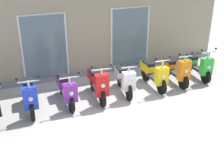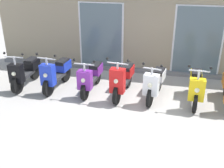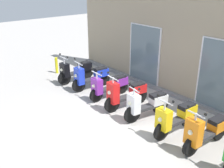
{
  "view_description": "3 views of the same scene",
  "coord_description": "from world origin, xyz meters",
  "px_view_note": "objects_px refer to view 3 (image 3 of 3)",
  "views": [
    {
      "loc": [
        -3.13,
        -6.29,
        4.13
      ],
      "look_at": [
        -0.12,
        0.8,
        0.56
      ],
      "focal_mm": 46.34,
      "sensor_mm": 36.0,
      "label": 1
    },
    {
      "loc": [
        0.78,
        -5.62,
        3.43
      ],
      "look_at": [
        -0.64,
        0.64,
        0.55
      ],
      "focal_mm": 43.08,
      "sensor_mm": 36.0,
      "label": 2
    },
    {
      "loc": [
        5.22,
        -4.11,
        4.01
      ],
      "look_at": [
        -0.61,
        0.7,
        0.9
      ],
      "focal_mm": 42.66,
      "sensor_mm": 36.0,
      "label": 3
    }
  ],
  "objects_px": {
    "scooter_red": "(126,93)",
    "curb_bollard": "(57,65)",
    "scooter_yellow": "(176,117)",
    "scooter_orange": "(206,131)",
    "scooter_blue": "(91,77)",
    "scooter_white": "(147,104)",
    "scooter_purple": "(109,86)",
    "scooter_black": "(76,71)"
  },
  "relations": [
    {
      "from": "scooter_purple",
      "to": "scooter_red",
      "type": "bearing_deg",
      "value": -6.2
    },
    {
      "from": "scooter_purple",
      "to": "scooter_white",
      "type": "bearing_deg",
      "value": -2.65
    },
    {
      "from": "scooter_yellow",
      "to": "scooter_black",
      "type": "bearing_deg",
      "value": -179.89
    },
    {
      "from": "scooter_purple",
      "to": "scooter_red",
      "type": "distance_m",
      "value": 0.95
    },
    {
      "from": "scooter_purple",
      "to": "curb_bollard",
      "type": "distance_m",
      "value": 3.44
    },
    {
      "from": "scooter_blue",
      "to": "scooter_yellow",
      "type": "bearing_deg",
      "value": -0.42
    },
    {
      "from": "scooter_purple",
      "to": "scooter_orange",
      "type": "relative_size",
      "value": 1.01
    },
    {
      "from": "scooter_yellow",
      "to": "scooter_orange",
      "type": "xyz_separation_m",
      "value": [
        0.87,
        0.04,
        -0.03
      ]
    },
    {
      "from": "scooter_blue",
      "to": "scooter_yellow",
      "type": "relative_size",
      "value": 0.99
    },
    {
      "from": "scooter_white",
      "to": "scooter_red",
      "type": "bearing_deg",
      "value": -178.89
    },
    {
      "from": "scooter_black",
      "to": "scooter_white",
      "type": "height_order",
      "value": "scooter_black"
    },
    {
      "from": "scooter_purple",
      "to": "scooter_white",
      "type": "distance_m",
      "value": 1.85
    },
    {
      "from": "scooter_black",
      "to": "scooter_purple",
      "type": "distance_m",
      "value": 2.04
    },
    {
      "from": "scooter_red",
      "to": "scooter_orange",
      "type": "xyz_separation_m",
      "value": [
        2.84,
        0.07,
        -0.04
      ]
    },
    {
      "from": "scooter_yellow",
      "to": "scooter_orange",
      "type": "relative_size",
      "value": 1.0
    },
    {
      "from": "scooter_yellow",
      "to": "scooter_red",
      "type": "bearing_deg",
      "value": -179.24
    },
    {
      "from": "scooter_blue",
      "to": "curb_bollard",
      "type": "xyz_separation_m",
      "value": [
        -2.38,
        -0.14,
        -0.13
      ]
    },
    {
      "from": "scooter_purple",
      "to": "curb_bollard",
      "type": "bearing_deg",
      "value": -176.79
    },
    {
      "from": "scooter_black",
      "to": "scooter_white",
      "type": "bearing_deg",
      "value": 0.01
    },
    {
      "from": "scooter_orange",
      "to": "scooter_red",
      "type": "bearing_deg",
      "value": -178.68
    },
    {
      "from": "scooter_red",
      "to": "scooter_yellow",
      "type": "distance_m",
      "value": 1.97
    },
    {
      "from": "scooter_purple",
      "to": "scooter_orange",
      "type": "bearing_deg",
      "value": -0.57
    },
    {
      "from": "scooter_black",
      "to": "scooter_orange",
      "type": "xyz_separation_m",
      "value": [
        5.83,
        0.05,
        0.0
      ]
    },
    {
      "from": "scooter_purple",
      "to": "scooter_yellow",
      "type": "xyz_separation_m",
      "value": [
        2.91,
        -0.08,
        0.04
      ]
    },
    {
      "from": "scooter_blue",
      "to": "scooter_yellow",
      "type": "xyz_separation_m",
      "value": [
        3.96,
        -0.03,
        0.01
      ]
    },
    {
      "from": "scooter_red",
      "to": "curb_bollard",
      "type": "relative_size",
      "value": 2.37
    },
    {
      "from": "curb_bollard",
      "to": "scooter_white",
      "type": "bearing_deg",
      "value": 1.16
    },
    {
      "from": "scooter_white",
      "to": "curb_bollard",
      "type": "relative_size",
      "value": 2.25
    },
    {
      "from": "scooter_blue",
      "to": "curb_bollard",
      "type": "bearing_deg",
      "value": -176.53
    },
    {
      "from": "scooter_purple",
      "to": "scooter_white",
      "type": "xyz_separation_m",
      "value": [
        1.85,
        -0.09,
        0.04
      ]
    },
    {
      "from": "scooter_black",
      "to": "scooter_yellow",
      "type": "xyz_separation_m",
      "value": [
        4.95,
        0.01,
        0.03
      ]
    },
    {
      "from": "scooter_orange",
      "to": "curb_bollard",
      "type": "bearing_deg",
      "value": -178.77
    },
    {
      "from": "scooter_red",
      "to": "scooter_yellow",
      "type": "xyz_separation_m",
      "value": [
        1.97,
        0.03,
        -0.02
      ]
    },
    {
      "from": "scooter_black",
      "to": "scooter_red",
      "type": "relative_size",
      "value": 0.98
    },
    {
      "from": "scooter_purple",
      "to": "scooter_yellow",
      "type": "bearing_deg",
      "value": -1.51
    },
    {
      "from": "scooter_black",
      "to": "scooter_red",
      "type": "bearing_deg",
      "value": -0.32
    },
    {
      "from": "scooter_orange",
      "to": "scooter_white",
      "type": "bearing_deg",
      "value": -178.59
    },
    {
      "from": "scooter_black",
      "to": "curb_bollard",
      "type": "distance_m",
      "value": 1.4
    },
    {
      "from": "scooter_blue",
      "to": "scooter_orange",
      "type": "height_order",
      "value": "scooter_orange"
    },
    {
      "from": "scooter_blue",
      "to": "scooter_red",
      "type": "xyz_separation_m",
      "value": [
        2.0,
        -0.06,
        0.03
      ]
    },
    {
      "from": "scooter_white",
      "to": "scooter_purple",
      "type": "bearing_deg",
      "value": 177.35
    },
    {
      "from": "scooter_white",
      "to": "scooter_orange",
      "type": "bearing_deg",
      "value": 1.41
    }
  ]
}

